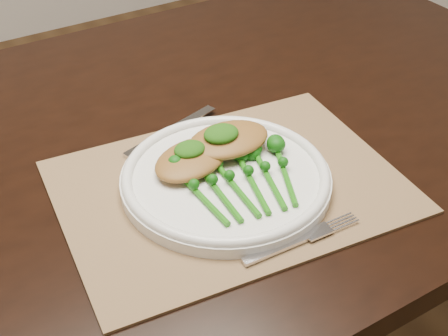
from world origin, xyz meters
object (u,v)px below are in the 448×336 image
chicken_fillet_left (191,159)px  broccolini_bundle (244,186)px  dining_table (167,300)px  placemat (230,186)px  dinner_plate (226,177)px

chicken_fillet_left → broccolini_bundle: size_ratio=0.64×
dining_table → placemat: placemat is taller
placemat → dinner_plate: (-0.00, 0.00, 0.02)m
dining_table → broccolini_bundle: (0.04, -0.20, 0.40)m
placemat → dinner_plate: dinner_plate is taller
dining_table → chicken_fillet_left: size_ratio=13.19×
placemat → broccolini_bundle: 0.04m
dining_table → placemat: bearing=-75.4°
dinner_plate → broccolini_bundle: 0.04m
dinner_plate → broccolini_bundle: size_ratio=1.58×
chicken_fillet_left → placemat: bearing=-71.7°
dining_table → placemat: (0.04, -0.16, 0.37)m
dinner_plate → broccolini_bundle: broccolini_bundle is taller
dining_table → chicken_fillet_left: (0.01, -0.11, 0.41)m
dining_table → dinner_plate: 0.42m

